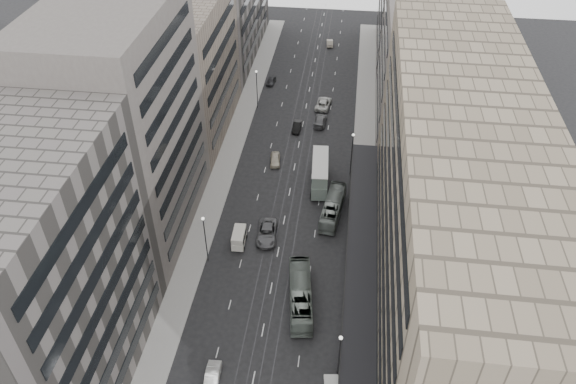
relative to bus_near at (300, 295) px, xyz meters
The scene contains 24 objects.
ground 7.47m from the bus_near, 125.61° to the right, with size 220.00×220.00×0.00m, color black.
sidewalk_right 32.56m from the bus_near, 76.20° to the left, with size 4.00×125.00×0.15m, color gray.
sidewalk_left 35.54m from the bus_near, 117.22° to the left, with size 4.00×125.00×0.15m, color gray.
department_store 21.85m from the bus_near, ahead, with size 19.20×60.00×30.00m.
building_right_mid 50.28m from the bus_near, 69.47° to the left, with size 15.00×28.00×24.00m, color #554F4A.
building_left_a 32.16m from the bus_near, 151.59° to the right, with size 15.00×28.00×30.00m, color #5A5551.
building_left_b 32.70m from the bus_near, 153.07° to the left, with size 15.00×26.00×34.00m, color #554F4A.
building_left_c 48.85m from the bus_near, 122.71° to the left, with size 15.00×28.00×25.00m, color #6F6356.
lamp_right_near 12.72m from the bus_near, 63.45° to the right, with size 0.44×0.44×8.32m.
lamp_right_far 29.80m from the bus_near, 79.37° to the left, with size 0.44×0.44×8.32m.
lamp_left_near 15.62m from the bus_near, 156.45° to the left, with size 0.44×0.44×8.32m.
lamp_left_far 51.14m from the bus_near, 105.86° to the left, with size 0.44×0.44×8.32m.
bus_near is the anchor object (origin of this frame).
bus_far 18.61m from the bus_near, 80.38° to the left, with size 2.49×10.63×2.96m, color gray.
double_decker 25.33m from the bus_near, 88.90° to the left, with size 3.27×9.30×5.01m.
panel_van 14.24m from the bus_near, 135.43° to the left, with size 2.02×3.91×2.43m.
sedan_1 15.71m from the bus_near, 124.59° to the right, with size 1.58×4.54×1.50m, color silver.
sedan_2 13.54m from the bus_near, 117.77° to the left, with size 2.85×6.18×1.72m, color #5A5A5D.
sedan_4 31.81m from the bus_near, 104.11° to the left, with size 1.71×4.26×1.45m, color #C0B69F.
sedan_5 42.35m from the bus_near, 96.96° to the left, with size 1.50×4.30×1.42m, color black.
sedan_6 51.17m from the bus_near, 90.86° to the left, with size 2.70×5.86×1.63m, color silver.
sedan_7 44.67m from the bus_near, 91.16° to the left, with size 2.21×5.43×1.57m, color #505052.
sedan_8 60.97m from the bus_near, 102.06° to the left, with size 1.56×3.88×1.32m, color #29292C.
sedan_9 80.55m from the bus_near, 91.02° to the left, with size 1.44×4.12×1.36m, color gray.
Camera 1 is at (8.60, -42.37, 58.37)m, focal length 35.00 mm.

